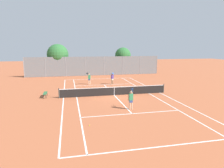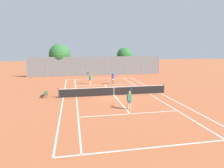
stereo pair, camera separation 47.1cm
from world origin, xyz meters
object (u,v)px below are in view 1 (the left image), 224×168
Objects in this scene: tree_behind_left at (58,55)px; tennis_net at (114,91)px; player_far_left at (89,78)px; loose_tennis_ball_0 at (90,125)px; loose_tennis_ball_1 at (95,99)px; player_far_right at (112,78)px; tree_behind_right at (123,56)px; courtside_bench at (45,93)px; player_near_side at (131,99)px.

tennis_net is at bearing -69.50° from tree_behind_left.
player_far_left reaches higher than tennis_net.
loose_tennis_ball_0 and loose_tennis_ball_1 have the same top height.
player_far_right is 12.40m from tree_behind_right.
courtside_bench is at bearing -130.49° from player_far_left.
player_far_left is 8.30m from courtside_bench.
tree_behind_right is (4.59, 11.22, 2.65)m from player_far_right.
tennis_net is 2.70m from loose_tennis_ball_1.
courtside_bench is (-7.66, 6.05, -0.52)m from player_near_side.
tennis_net is 2.30× the size of tree_behind_right.
player_near_side reaches higher than loose_tennis_ball_1.
player_near_side reaches higher than tennis_net.
player_far_left is 0.34× the size of tree_behind_right.
loose_tennis_ball_0 is at bearing -83.30° from tree_behind_left.
player_near_side is at bearing -87.26° from tennis_net.
tree_behind_left is at bearing 179.28° from tree_behind_right.
player_far_left is (-2.28, 12.35, 0.00)m from player_near_side.
loose_tennis_ball_1 is 0.04× the size of courtside_bench.
tree_behind_left is at bearing 110.50° from tennis_net.
player_far_right is at bearing 85.32° from player_near_side.
tree_behind_right is (9.41, 25.88, 3.54)m from loose_tennis_ball_0.
tennis_net is 181.82× the size of loose_tennis_ball_0.
loose_tennis_ball_0 is (-3.87, -2.93, -0.89)m from player_near_side.
tree_behind_right reaches higher than tennis_net.
tree_behind_left reaches higher than tree_behind_right.
tree_behind_right is (12.47, -0.16, -0.19)m from tree_behind_left.
tennis_net is 7.39m from player_far_left.
tree_behind_right reaches higher than player_near_side.
tennis_net reaches higher than courtside_bench.
player_near_side is 1.00× the size of player_far_left.
tennis_net is 6.76× the size of player_far_left.
tree_behind_right is at bearing 76.42° from player_near_side.
courtside_bench is (-5.09, 2.08, 0.38)m from loose_tennis_ball_1.
player_far_right is at bearing -112.24° from tree_behind_right.
courtside_bench is at bearing 173.89° from tennis_net.
player_near_side is at bearing -79.52° from player_far_left.
loose_tennis_ball_1 is (-3.53, -7.77, -0.89)m from player_far_right.
player_near_side and player_far_right have the same top height.
player_near_side is 1.18× the size of courtside_bench.
tennis_net is at bearing -74.01° from player_far_left.
tennis_net is 6.61m from player_far_right.
tree_behind_right reaches higher than loose_tennis_ball_1.
tennis_net reaches higher than loose_tennis_ball_0.
loose_tennis_ball_0 is 0.01× the size of tree_behind_right.
tree_behind_right is (8.12, 18.99, 3.54)m from loose_tennis_ball_1.
player_far_right reaches higher than loose_tennis_ball_0.
loose_tennis_ball_1 is at bearing -114.43° from player_far_right.
player_near_side is 11.78m from player_far_right.
player_far_left is 12.06m from tree_behind_left.
loose_tennis_ball_1 is 0.01× the size of tree_behind_right.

